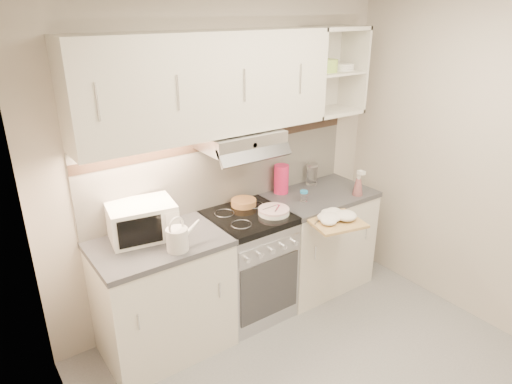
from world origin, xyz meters
The scene contains 16 objects.
room_shell centered at (0.00, 0.37, 1.63)m, with size 3.04×2.84×2.52m.
base_cabinet_left centered at (-0.75, 1.10, 0.43)m, with size 0.90×0.60×0.86m, color silver.
worktop_left centered at (-0.75, 1.10, 0.88)m, with size 0.92×0.62×0.04m, color #47474C.
base_cabinet_right centered at (0.75, 1.10, 0.43)m, with size 0.90×0.60×0.86m, color silver.
worktop_right centered at (0.75, 1.10, 0.88)m, with size 0.92×0.62×0.04m, color #47474C.
electric_range centered at (0.00, 1.10, 0.45)m, with size 0.60×0.60×0.90m.
microwave centered at (-0.81, 1.22, 1.03)m, with size 0.49×0.39×0.25m.
watering_can centered at (-0.68, 0.91, 0.99)m, with size 0.28×0.15×0.24m.
plate_stack centered at (0.17, 0.99, 0.92)m, with size 0.24×0.24×0.05m.
bread_loaf centered at (0.07, 1.26, 0.93)m, with size 0.20×0.20×0.05m, color #AD7A4E.
pink_pitcher centered at (0.49, 1.30, 1.03)m, with size 0.13×0.13×0.25m.
glass_jar centered at (0.84, 1.30, 1.00)m, with size 0.10×0.10×0.19m.
spice_jar centered at (0.52, 1.04, 0.95)m, with size 0.06×0.06×0.09m.
spray_bottle centered at (0.99, 0.88, 0.99)m, with size 0.09×0.09×0.24m.
cutting_board centered at (0.51, 0.65, 0.87)m, with size 0.38×0.35×0.02m, color tan.
dish_towel centered at (0.50, 0.69, 0.92)m, with size 0.29×0.25×0.08m, color silver, non-canonical shape.
Camera 1 is at (-1.81, -1.55, 2.40)m, focal length 32.00 mm.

